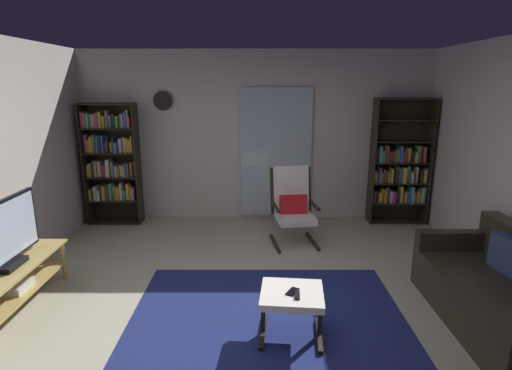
# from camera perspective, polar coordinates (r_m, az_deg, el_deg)

# --- Properties ---
(ground_plane) EXTENTS (7.02, 7.02, 0.00)m
(ground_plane) POSITION_cam_1_polar(r_m,az_deg,el_deg) (3.98, 0.31, -17.83)
(ground_plane) COLOR #AEAB92
(wall_back) EXTENTS (5.60, 0.06, 2.60)m
(wall_back) POSITION_cam_1_polar(r_m,az_deg,el_deg) (6.33, 0.32, 6.83)
(wall_back) COLOR beige
(wall_back) RESTS_ON ground
(glass_door_panel) EXTENTS (1.10, 0.01, 2.00)m
(glass_door_panel) POSITION_cam_1_polar(r_m,az_deg,el_deg) (6.31, 3.14, 4.48)
(glass_door_panel) COLOR silver
(area_rug) EXTENTS (2.53, 2.12, 0.01)m
(area_rug) POSITION_cam_1_polar(r_m,az_deg,el_deg) (3.87, 2.01, -18.74)
(area_rug) COLOR navy
(area_rug) RESTS_ON ground
(tv_stand) EXTENTS (0.46, 1.40, 0.45)m
(tv_stand) POSITION_cam_1_polar(r_m,az_deg,el_deg) (4.53, -30.86, -11.52)
(tv_stand) COLOR tan
(tv_stand) RESTS_ON ground
(television) EXTENTS (0.20, 1.02, 0.64)m
(television) POSITION_cam_1_polar(r_m,az_deg,el_deg) (4.36, -31.60, -6.08)
(television) COLOR black
(television) RESTS_ON tv_stand
(bookshelf_near_tv) EXTENTS (0.80, 0.30, 1.83)m
(bookshelf_near_tv) POSITION_cam_1_polar(r_m,az_deg,el_deg) (6.49, -19.41, 3.35)
(bookshelf_near_tv) COLOR black
(bookshelf_near_tv) RESTS_ON ground
(bookshelf_near_sofa) EXTENTS (0.87, 0.30, 1.90)m
(bookshelf_near_sofa) POSITION_cam_1_polar(r_m,az_deg,el_deg) (6.54, 19.82, 2.27)
(bookshelf_near_sofa) COLOR black
(bookshelf_near_sofa) RESTS_ON ground
(leather_sofa) EXTENTS (0.86, 1.72, 0.80)m
(leather_sofa) POSITION_cam_1_polar(r_m,az_deg,el_deg) (4.29, 31.98, -13.12)
(leather_sofa) COLOR #2D251B
(leather_sofa) RESTS_ON ground
(lounge_armchair) EXTENTS (0.65, 0.72, 1.02)m
(lounge_armchair) POSITION_cam_1_polar(r_m,az_deg,el_deg) (5.47, 5.53, -2.63)
(lounge_armchair) COLOR black
(lounge_armchair) RESTS_ON ground
(ottoman) EXTENTS (0.56, 0.53, 0.42)m
(ottoman) POSITION_cam_1_polar(r_m,az_deg,el_deg) (3.54, 5.39, -15.76)
(ottoman) COLOR white
(ottoman) RESTS_ON ground
(tv_remote) EXTENTS (0.05, 0.15, 0.02)m
(tv_remote) POSITION_cam_1_polar(r_m,az_deg,el_deg) (3.44, 6.15, -15.11)
(tv_remote) COLOR black
(tv_remote) RESTS_ON ottoman
(cell_phone) EXTENTS (0.13, 0.16, 0.01)m
(cell_phone) POSITION_cam_1_polar(r_m,az_deg,el_deg) (3.49, 5.49, -14.73)
(cell_phone) COLOR black
(cell_phone) RESTS_ON ottoman
(wall_clock) EXTENTS (0.29, 0.03, 0.29)m
(wall_clock) POSITION_cam_1_polar(r_m,az_deg,el_deg) (6.36, -12.66, 11.51)
(wall_clock) COLOR silver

